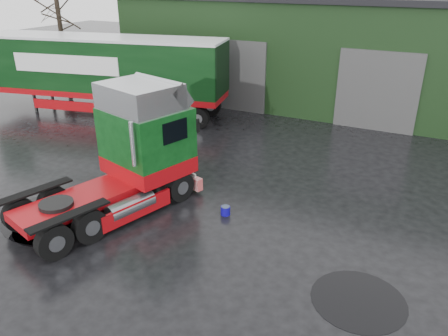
% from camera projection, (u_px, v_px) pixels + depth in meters
% --- Properties ---
extents(ground, '(100.00, 100.00, 0.00)m').
position_uv_depth(ground, '(209.00, 267.00, 12.11)').
color(ground, black).
extents(warehouse, '(32.40, 12.40, 6.30)m').
position_uv_depth(warehouse, '(396.00, 50.00, 26.27)').
color(warehouse, black).
rests_on(warehouse, ground).
extents(hero_tractor, '(4.66, 7.31, 4.21)m').
position_uv_depth(hero_tractor, '(99.00, 156.00, 13.90)').
color(hero_tractor, '#0B3E13').
rests_on(hero_tractor, ground).
extents(trailer_left, '(14.27, 5.69, 4.34)m').
position_uv_depth(trailer_left, '(103.00, 76.00, 24.35)').
color(trailer_left, silver).
rests_on(trailer_left, ground).
extents(wash_bucket, '(0.41, 0.41, 0.30)m').
position_uv_depth(wash_bucket, '(225.00, 211.00, 14.66)').
color(wash_bucket, '#0E068D').
rests_on(wash_bucket, ground).
extents(tree_left, '(4.40, 4.40, 8.50)m').
position_uv_depth(tree_left, '(60.00, 28.00, 27.11)').
color(tree_left, black).
rests_on(tree_left, ground).
extents(tree_back_a, '(4.40, 4.40, 9.50)m').
position_uv_depth(tree_back_a, '(315.00, 7.00, 37.04)').
color(tree_back_a, black).
rests_on(tree_back_a, ground).
extents(puddle_0, '(2.36, 2.36, 0.01)m').
position_uv_depth(puddle_0, '(52.00, 226.00, 14.02)').
color(puddle_0, black).
rests_on(puddle_0, ground).
extents(puddle_1, '(2.36, 2.36, 0.01)m').
position_uv_depth(puddle_1, '(358.00, 300.00, 10.87)').
color(puddle_1, black).
rests_on(puddle_1, ground).
extents(puddle_2, '(3.58, 3.58, 0.01)m').
position_uv_depth(puddle_2, '(58.00, 215.00, 14.67)').
color(puddle_2, black).
rests_on(puddle_2, ground).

